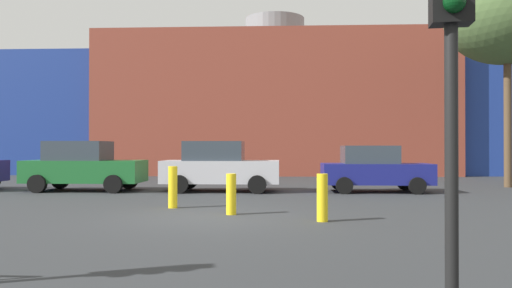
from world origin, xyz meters
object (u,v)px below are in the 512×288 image
object	(u,v)px
parked_car_2	(219,166)
bollard_yellow_1	(173,187)
bare_tree_0	(507,16)
bollard_yellow_0	(231,194)
bollard_yellow_2	(322,198)
parked_car_1	(84,166)
parked_car_3	(374,169)
traffic_light_near_right	(452,30)

from	to	relation	value
parked_car_2	bollard_yellow_1	xyz separation A→B (m)	(-0.62, -5.11, -0.36)
bare_tree_0	bollard_yellow_0	distance (m)	15.09
parked_car_2	bollard_yellow_2	bearing A→B (deg)	-66.99
bollard_yellow_0	bollard_yellow_2	xyz separation A→B (m)	(2.08, -1.03, 0.03)
parked_car_1	bare_tree_0	world-z (taller)	bare_tree_0
bollard_yellow_1	bollard_yellow_2	size ratio (longest dim) A/B	1.07
parked_car_3	bare_tree_0	distance (m)	8.80
parked_car_1	bollard_yellow_2	distance (m)	11.02
bare_tree_0	bollard_yellow_0	size ratio (longest dim) A/B	9.16
bare_tree_0	bollard_yellow_1	bearing A→B (deg)	-147.76
parked_car_3	bollard_yellow_2	world-z (taller)	parked_car_3
parked_car_3	bare_tree_0	world-z (taller)	bare_tree_0
bare_tree_0	bollard_yellow_2	world-z (taller)	bare_tree_0
parked_car_3	parked_car_2	bearing A→B (deg)	-180.00
parked_car_2	bare_tree_0	xyz separation A→B (m)	(11.44, 2.50, 6.03)
parked_car_3	bollard_yellow_1	world-z (taller)	parked_car_3
bollard_yellow_2	parked_car_2	bearing A→B (deg)	113.01
traffic_light_near_right	bollard_yellow_2	world-z (taller)	traffic_light_near_right
parked_car_1	bare_tree_0	xyz separation A→B (m)	(16.49, 2.50, 6.02)
bollard_yellow_0	parked_car_2	bearing A→B (deg)	99.43
parked_car_3	bare_tree_0	size ratio (longest dim) A/B	0.43
parked_car_3	bollard_yellow_1	distance (m)	8.06
parked_car_1	bollard_yellow_0	xyz separation A→B (m)	(6.11, -6.34, -0.43)
bare_tree_0	bollard_yellow_1	distance (m)	15.62
parked_car_2	bollard_yellow_0	bearing A→B (deg)	-80.57
parked_car_1	parked_car_3	size ratio (longest dim) A/B	1.10
parked_car_3	bollard_yellow_0	xyz separation A→B (m)	(-4.56, -6.34, -0.34)
parked_car_2	traffic_light_near_right	world-z (taller)	traffic_light_near_right
parked_car_3	traffic_light_near_right	size ratio (longest dim) A/B	1.07
parked_car_1	bollard_yellow_1	xyz separation A→B (m)	(4.44, -5.11, -0.36)
traffic_light_near_right	bollard_yellow_1	bearing A→B (deg)	-146.20
traffic_light_near_right	bollard_yellow_0	distance (m)	8.12
traffic_light_near_right	bollard_yellow_1	distance (m)	9.86
parked_car_3	traffic_light_near_right	xyz separation A→B (m)	(-1.85, -13.68, 1.83)
parked_car_1	bollard_yellow_0	world-z (taller)	parked_car_1
parked_car_2	bollard_yellow_0	xyz separation A→B (m)	(1.05, -6.34, -0.42)
parked_car_1	bollard_yellow_0	size ratio (longest dim) A/B	4.35
traffic_light_near_right	parked_car_1	bearing A→B (deg)	-140.48
parked_car_1	bollard_yellow_1	size ratio (longest dim) A/B	3.85
traffic_light_near_right	bare_tree_0	size ratio (longest dim) A/B	0.40
parked_car_3	parked_car_1	bearing A→B (deg)	-180.00
parked_car_1	bare_tree_0	size ratio (longest dim) A/B	0.48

